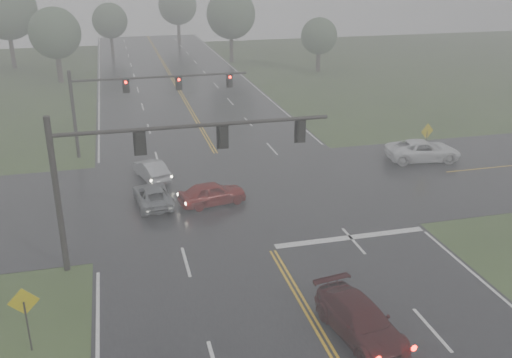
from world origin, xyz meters
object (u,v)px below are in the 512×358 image
object	(u,v)px
sedan_maroon	(359,336)
pickup_white	(422,160)
sedan_silver	(152,179)
sedan_red	(213,204)
signal_gantry_far	(130,94)
car_grey	(153,205)
signal_gantry_near	(143,158)

from	to	relation	value
sedan_maroon	pickup_white	world-z (taller)	pickup_white
sedan_silver	sedan_red	bearing A→B (deg)	106.37
sedan_silver	pickup_white	distance (m)	19.87
pickup_white	sedan_red	bearing A→B (deg)	111.31
pickup_white	signal_gantry_far	bearing A→B (deg)	78.89
pickup_white	sedan_silver	bearing A→B (deg)	94.28
pickup_white	signal_gantry_far	xyz separation A→B (m)	(-20.66, 7.02, 4.66)
sedan_silver	car_grey	xyz separation A→B (m)	(-0.27, -4.40, 0.00)
sedan_maroon	pickup_white	bearing A→B (deg)	45.36
car_grey	signal_gantry_near	size ratio (longest dim) A/B	0.33
sedan_maroon	signal_gantry_far	world-z (taller)	signal_gantry_far
sedan_silver	signal_gantry_far	size ratio (longest dim) A/B	0.30
sedan_maroon	signal_gantry_near	size ratio (longest dim) A/B	0.37
sedan_red	pickup_white	xyz separation A→B (m)	(16.55, 4.02, 0.00)
sedan_maroon	signal_gantry_near	xyz separation A→B (m)	(-7.63, 8.34, 5.39)
pickup_white	signal_gantry_far	distance (m)	22.31
pickup_white	car_grey	bearing A→B (deg)	106.80
signal_gantry_near	signal_gantry_far	world-z (taller)	signal_gantry_near
sedan_red	car_grey	size ratio (longest dim) A/B	0.96
sedan_red	signal_gantry_near	size ratio (longest dim) A/B	0.31
sedan_maroon	pickup_white	size ratio (longest dim) A/B	0.90
sedan_red	signal_gantry_far	bearing A→B (deg)	9.84
sedan_red	signal_gantry_far	world-z (taller)	signal_gantry_far
pickup_white	signal_gantry_near	distance (m)	23.66
sedan_maroon	sedan_silver	world-z (taller)	sedan_maroon
sedan_silver	car_grey	world-z (taller)	sedan_silver
car_grey	pickup_white	xyz separation A→B (m)	(20.10, 3.24, 0.00)
signal_gantry_near	pickup_white	bearing A→B (deg)	25.62
sedan_silver	pickup_white	size ratio (longest dim) A/B	0.72
pickup_white	signal_gantry_near	size ratio (longest dim) A/B	0.41
car_grey	signal_gantry_near	bearing A→B (deg)	78.63
signal_gantry_near	signal_gantry_far	size ratio (longest dim) A/B	1.01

